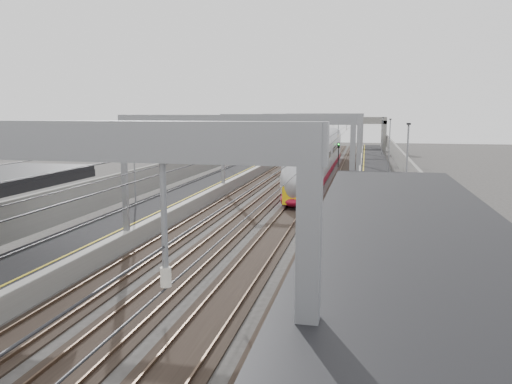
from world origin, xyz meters
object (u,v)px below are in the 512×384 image
at_px(train, 319,160).
at_px(bench, 454,349).
at_px(signal_green, 284,148).
at_px(overbridge, 331,125).

xyz_separation_m(train, bench, (7.85, -47.67, -0.47)).
distance_m(bench, signal_green, 64.41).
bearing_deg(signal_green, overbridge, 79.43).
xyz_separation_m(overbridge, bench, (9.35, -90.61, -3.72)).
xyz_separation_m(overbridge, signal_green, (-5.20, -27.87, -2.89)).
distance_m(overbridge, signal_green, 28.50).
height_order(train, bench, train).
bearing_deg(train, signal_green, 113.97).
bearing_deg(train, overbridge, 92.00).
relative_size(bench, signal_green, 0.56).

